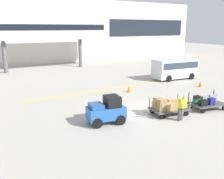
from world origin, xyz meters
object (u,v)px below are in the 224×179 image
baggage_cart_middle (206,102)px  shuttle_van (175,67)px  baggage_handler (182,107)px  baggage_cart_lead (167,106)px  safety_cone_far (200,84)px  safety_cone_near (129,89)px  baggage_tug (107,111)px

baggage_cart_middle → shuttle_van: size_ratio=0.62×
baggage_handler → shuttle_van: size_ratio=0.32×
baggage_cart_lead → safety_cone_far: baggage_cart_lead is taller
safety_cone_far → safety_cone_near: bearing=167.3°
shuttle_van → safety_cone_far: (-0.48, -3.88, -0.96)m
baggage_cart_lead → safety_cone_near: (1.09, 5.87, -0.29)m
baggage_tug → baggage_cart_lead: (3.95, -0.60, -0.18)m
baggage_tug → baggage_handler: bearing=-25.2°
baggage_tug → safety_cone_near: 7.31m
shuttle_van → safety_cone_near: 7.76m
baggage_cart_middle → baggage_tug: bearing=171.4°
safety_cone_near → baggage_tug: bearing=-133.7°
baggage_cart_middle → safety_cone_near: 6.63m
baggage_cart_lead → baggage_handler: baggage_handler is taller
baggage_cart_middle → baggage_handler: size_ratio=1.97×
baggage_cart_middle → safety_cone_far: size_ratio=5.59×
baggage_tug → safety_cone_far: (11.91, 3.72, -0.48)m
baggage_cart_lead → safety_cone_far: 9.06m
baggage_cart_lead → safety_cone_far: (7.96, 4.32, -0.29)m
safety_cone_near → safety_cone_far: 7.04m
baggage_cart_middle → baggage_handler: baggage_handler is taller
baggage_handler → baggage_tug: bearing=154.8°
baggage_cart_middle → shuttle_van: (5.37, 8.66, 0.75)m
baggage_cart_lead → baggage_handler: bearing=-90.4°
baggage_cart_lead → baggage_cart_middle: size_ratio=1.00×
safety_cone_far → shuttle_van: bearing=83.0°
safety_cone_far → baggage_cart_lead: bearing=-151.5°
shuttle_van → safety_cone_near: (-7.34, -2.33, -0.96)m
baggage_cart_lead → baggage_handler: 1.29m
baggage_cart_lead → baggage_handler: (-0.01, -1.25, 0.30)m
baggage_handler → safety_cone_near: (1.10, 7.13, -0.59)m
baggage_tug → shuttle_van: shuttle_van is taller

